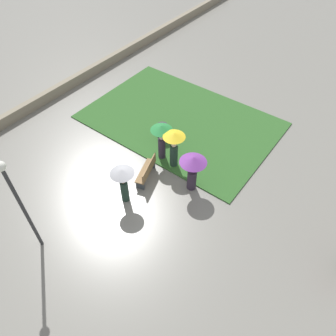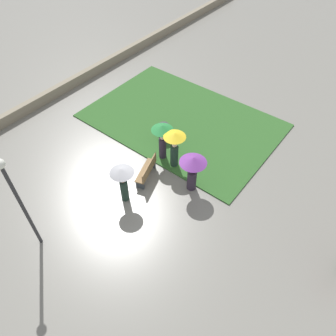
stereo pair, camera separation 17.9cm
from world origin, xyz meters
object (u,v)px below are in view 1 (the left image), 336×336
at_px(crowd_person_yellow, 174,145).
at_px(lamp_post, 17,197).
at_px(trash_bin, 162,132).
at_px(crowd_person_grey, 123,179).
at_px(park_bench, 147,171).
at_px(crowd_person_purple, 193,166).
at_px(crowd_person_green, 162,136).

bearing_deg(crowd_person_yellow, lamp_post, -154.83).
relative_size(trash_bin, crowd_person_grey, 0.47).
bearing_deg(crowd_person_yellow, park_bench, -160.15).
bearing_deg(crowd_person_grey, crowd_person_yellow, 3.70).
relative_size(crowd_person_grey, crowd_person_purple, 1.00).
bearing_deg(park_bench, crowd_person_purple, 92.95).
distance_m(park_bench, trash_bin, 2.75).
bearing_deg(park_bench, crowd_person_green, 172.60).
height_order(crowd_person_green, crowd_person_purple, crowd_person_green).
bearing_deg(crowd_person_green, crowd_person_purple, -72.42).
distance_m(lamp_post, crowd_person_purple, 6.56).
bearing_deg(park_bench, crowd_person_yellow, 142.68).
relative_size(lamp_post, crowd_person_yellow, 2.26).
bearing_deg(park_bench, lamp_post, -30.52).
relative_size(park_bench, crowd_person_grey, 0.86).
xyz_separation_m(park_bench, crowd_person_green, (-1.42, -0.27, 0.88)).
xyz_separation_m(lamp_post, trash_bin, (-7.47, -0.02, -2.39)).
distance_m(lamp_post, crowd_person_grey, 3.95).
bearing_deg(trash_bin, park_bench, 23.45).
distance_m(crowd_person_grey, crowd_person_purple, 2.86).
height_order(trash_bin, crowd_person_purple, crowd_person_purple).
bearing_deg(trash_bin, crowd_person_grey, 15.84).
height_order(park_bench, crowd_person_purple, crowd_person_purple).
distance_m(trash_bin, crowd_person_grey, 4.24).
bearing_deg(crowd_person_purple, crowd_person_yellow, -16.47).
xyz_separation_m(crowd_person_yellow, crowd_person_purple, (0.62, 1.40, 0.03)).
height_order(lamp_post, crowd_person_yellow, lamp_post).
xyz_separation_m(lamp_post, crowd_person_purple, (-5.67, 2.94, -1.50)).
relative_size(park_bench, lamp_post, 0.36).
bearing_deg(trash_bin, crowd_person_green, 36.69).
height_order(lamp_post, crowd_person_purple, lamp_post).
relative_size(lamp_post, trash_bin, 5.15).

